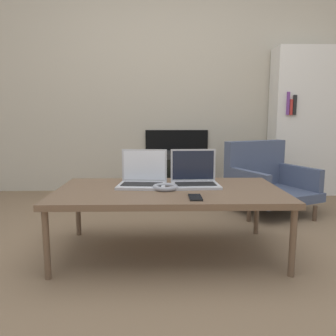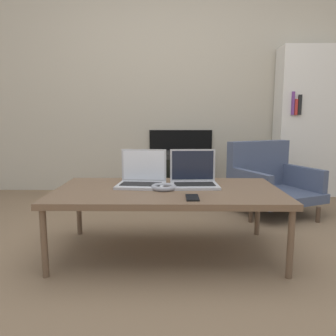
# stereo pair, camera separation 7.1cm
# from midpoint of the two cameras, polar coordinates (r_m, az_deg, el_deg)

# --- Properties ---
(ground_plane) EXTENTS (14.00, 14.00, 0.00)m
(ground_plane) POSITION_cam_midpoint_polar(r_m,az_deg,el_deg) (1.96, -0.72, -17.25)
(ground_plane) COLOR #7A6047
(wall_back) EXTENTS (7.00, 0.08, 2.60)m
(wall_back) POSITION_cam_midpoint_polar(r_m,az_deg,el_deg) (3.88, -1.03, 15.07)
(wall_back) COLOR #B7AD99
(wall_back) RESTS_ON ground_plane
(table) EXTENTS (1.40, 0.75, 0.42)m
(table) POSITION_cam_midpoint_polar(r_m,az_deg,el_deg) (2.05, -0.81, -4.43)
(table) COLOR brown
(table) RESTS_ON ground_plane
(laptop_left) EXTENTS (0.32, 0.27, 0.23)m
(laptop_left) POSITION_cam_midpoint_polar(r_m,az_deg,el_deg) (2.15, -5.34, -1.72)
(laptop_left) COLOR #B2B2B7
(laptop_left) RESTS_ON table
(laptop_right) EXTENTS (0.31, 0.25, 0.23)m
(laptop_right) POSITION_cam_midpoint_polar(r_m,az_deg,el_deg) (2.15, 3.72, -1.69)
(laptop_right) COLOR #B2B2B7
(laptop_right) RESTS_ON table
(headphones) EXTENTS (0.16, 0.16, 0.03)m
(headphones) POSITION_cam_midpoint_polar(r_m,az_deg,el_deg) (2.03, -1.47, -3.35)
(headphones) COLOR gray
(headphones) RESTS_ON table
(phone) EXTENTS (0.07, 0.14, 0.01)m
(phone) POSITION_cam_midpoint_polar(r_m,az_deg,el_deg) (1.82, 3.66, -5.13)
(phone) COLOR black
(phone) RESTS_ON table
(tv) EXTENTS (0.45, 0.47, 0.48)m
(tv) POSITION_cam_midpoint_polar(r_m,az_deg,el_deg) (3.63, 1.13, -1.03)
(tv) COLOR black
(tv) RESTS_ON ground_plane
(armchair) EXTENTS (0.85, 0.82, 0.64)m
(armchair) POSITION_cam_midpoint_polar(r_m,az_deg,el_deg) (3.16, 16.02, -1.91)
(armchair) COLOR #47516B
(armchair) RESTS_ON ground_plane
(bookshelf) EXTENTS (0.74, 0.32, 1.61)m
(bookshelf) POSITION_cam_midpoint_polar(r_m,az_deg,el_deg) (3.99, 22.26, 7.37)
(bookshelf) COLOR silver
(bookshelf) RESTS_ON ground_plane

